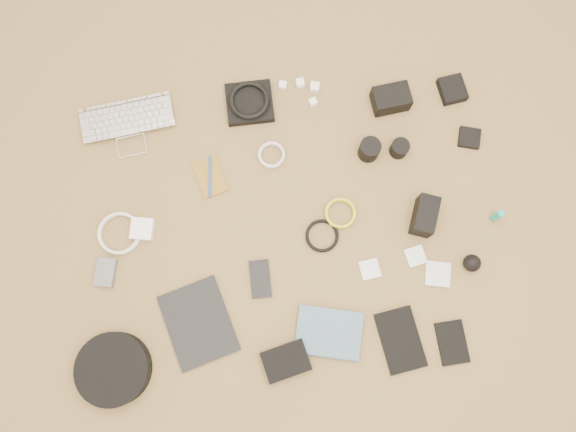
{
  "coord_description": "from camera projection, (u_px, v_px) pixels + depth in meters",
  "views": [
    {
      "loc": [
        -0.02,
        -0.36,
        1.85
      ],
      "look_at": [
        0.0,
        0.03,
        0.02
      ],
      "focal_mm": 35.0,
      "sensor_mm": 36.0,
      "label": 1
    }
  ],
  "objects": [
    {
      "name": "filter_case_left",
      "position": [
        370.0,
        269.0,
        1.85
      ],
      "size": [
        0.07,
        0.07,
        0.01
      ],
      "primitive_type": "cube",
      "rotation": [
        0.0,
        0.0,
        0.15
      ],
      "color": "silver",
      "rests_on": "ground"
    },
    {
      "name": "pen_blue",
      "position": [
        210.0,
        176.0,
        1.9
      ],
      "size": [
        0.02,
        0.15,
        0.01
      ],
      "primitive_type": "cylinder",
      "rotation": [
        1.57,
        0.0,
        -0.06
      ],
      "color": "#1443A7",
      "rests_on": "notebook_olive"
    },
    {
      "name": "charger_d",
      "position": [
        313.0,
        102.0,
        1.96
      ],
      "size": [
        0.03,
        0.03,
        0.02
      ],
      "primitive_type": "cube",
      "rotation": [
        0.0,
        0.0,
        0.38
      ],
      "color": "white",
      "rests_on": "ground"
    },
    {
      "name": "card_reader",
      "position": [
        469.0,
        138.0,
        1.94
      ],
      "size": [
        0.09,
        0.09,
        0.02
      ],
      "primitive_type": "cube",
      "rotation": [
        0.0,
        0.0,
        -0.24
      ],
      "color": "black",
      "rests_on": "ground"
    },
    {
      "name": "lens_pouch",
      "position": [
        452.0,
        90.0,
        1.97
      ],
      "size": [
        0.1,
        0.11,
        0.03
      ],
      "primitive_type": "cube",
      "rotation": [
        0.0,
        0.0,
        0.17
      ],
      "color": "black",
      "rests_on": "ground"
    },
    {
      "name": "headphone_case",
      "position": [
        114.0,
        369.0,
        1.75
      ],
      "size": [
        0.26,
        0.26,
        0.06
      ],
      "primitive_type": "cylinder",
      "rotation": [
        0.0,
        0.0,
        -0.14
      ],
      "color": "black",
      "rests_on": "ground"
    },
    {
      "name": "power_brick",
      "position": [
        142.0,
        229.0,
        1.86
      ],
      "size": [
        0.08,
        0.08,
        0.03
      ],
      "primitive_type": "cube",
      "rotation": [
        0.0,
        0.0,
        -0.15
      ],
      "color": "white",
      "rests_on": "ground"
    },
    {
      "name": "headphones",
      "position": [
        249.0,
        100.0,
        1.93
      ],
      "size": [
        0.19,
        0.19,
        0.02
      ],
      "primitive_type": "torus",
      "rotation": [
        0.0,
        0.0,
        0.4
      ],
      "color": "black",
      "rests_on": "headphone_pouch"
    },
    {
      "name": "flash",
      "position": [
        425.0,
        216.0,
        1.84
      ],
      "size": [
        0.1,
        0.14,
        0.09
      ],
      "primitive_type": "cube",
      "rotation": [
        0.0,
        0.0,
        -0.33
      ],
      "color": "black",
      "rests_on": "ground"
    },
    {
      "name": "filter_case_mid",
      "position": [
        415.0,
        256.0,
        1.86
      ],
      "size": [
        0.07,
        0.07,
        0.01
      ],
      "primitive_type": "cube",
      "rotation": [
        0.0,
        0.0,
        0.23
      ],
      "color": "silver",
      "rests_on": "ground"
    },
    {
      "name": "notebook_olive",
      "position": [
        210.0,
        177.0,
        1.91
      ],
      "size": [
        0.12,
        0.15,
        0.01
      ],
      "primitive_type": "cube",
      "rotation": [
        0.0,
        0.0,
        0.3
      ],
      "color": "brown",
      "rests_on": "ground"
    },
    {
      "name": "lens_a",
      "position": [
        369.0,
        150.0,
        1.9
      ],
      "size": [
        0.09,
        0.09,
        0.08
      ],
      "primitive_type": "cylinder",
      "rotation": [
        0.0,
        0.0,
        0.28
      ],
      "color": "black",
      "rests_on": "ground"
    },
    {
      "name": "air_blower",
      "position": [
        472.0,
        263.0,
        1.83
      ],
      "size": [
        0.07,
        0.07,
        0.06
      ],
      "primitive_type": "sphere",
      "rotation": [
        0.0,
        0.0,
        -0.18
      ],
      "color": "black",
      "rests_on": "ground"
    },
    {
      "name": "drive_case",
      "position": [
        286.0,
        361.0,
        1.77
      ],
      "size": [
        0.16,
        0.13,
        0.04
      ],
      "primitive_type": "cube",
      "rotation": [
        0.0,
        0.0,
        0.26
      ],
      "color": "black",
      "rests_on": "ground"
    },
    {
      "name": "cable_black",
      "position": [
        322.0,
        236.0,
        1.87
      ],
      "size": [
        0.13,
        0.13,
        0.01
      ],
      "primitive_type": "torus",
      "rotation": [
        0.0,
        0.0,
        0.21
      ],
      "color": "black",
      "rests_on": "ground"
    },
    {
      "name": "room_shell",
      "position": [
        287.0,
        23.0,
        0.66
      ],
      "size": [
        4.04,
        4.04,
        2.58
      ],
      "color": "olive",
      "rests_on": "ground"
    },
    {
      "name": "charger_a",
      "position": [
        283.0,
        86.0,
        1.97
      ],
      "size": [
        0.03,
        0.03,
        0.02
      ],
      "primitive_type": "cube",
      "rotation": [
        0.0,
        0.0,
        -0.29
      ],
      "color": "white",
      "rests_on": "ground"
    },
    {
      "name": "charger_c",
      "position": [
        315.0,
        87.0,
        1.97
      ],
      "size": [
        0.04,
        0.04,
        0.03
      ],
      "primitive_type": "cube",
      "rotation": [
        0.0,
        0.0,
        -0.23
      ],
      "color": "white",
      "rests_on": "ground"
    },
    {
      "name": "battery_charger",
      "position": [
        106.0,
        273.0,
        1.84
      ],
      "size": [
        0.08,
        0.1,
        0.03
      ],
      "primitive_type": "cube",
      "rotation": [
        0.0,
        0.0,
        -0.18
      ],
      "color": "#59595E",
      "rests_on": "ground"
    },
    {
      "name": "cable_yellow",
      "position": [
        340.0,
        214.0,
        1.88
      ],
      "size": [
        0.13,
        0.13,
        0.01
      ],
      "primitive_type": "torus",
      "rotation": [
        0.0,
        0.0,
        -0.23
      ],
      "color": "gold",
      "rests_on": "ground"
    },
    {
      "name": "tablet",
      "position": [
        199.0,
        323.0,
        1.81
      ],
      "size": [
        0.27,
        0.3,
        0.01
      ],
      "primitive_type": "cube",
      "rotation": [
        0.0,
        0.0,
        0.3
      ],
      "color": "black",
      "rests_on": "ground"
    },
    {
      "name": "charger_b",
      "position": [
        300.0,
        83.0,
        1.97
      ],
      "size": [
        0.03,
        0.03,
        0.03
      ],
      "primitive_type": "cube",
      "rotation": [
        0.0,
        0.0,
        0.13
      ],
      "color": "white",
      "rests_on": "ground"
    },
    {
      "name": "notebook_black_a",
      "position": [
        400.0,
        340.0,
        1.8
      ],
      "size": [
        0.16,
        0.22,
        0.01
      ],
      "primitive_type": "cube",
      "rotation": [
        0.0,
        0.0,
        0.18
      ],
      "color": "black",
      "rests_on": "ground"
    },
    {
      "name": "lens_cleaner",
      "position": [
        497.0,
        216.0,
        1.85
      ],
      "size": [
        0.03,
        0.03,
        0.08
      ],
      "primitive_type": "cylinder",
      "rotation": [
        0.0,
        0.0,
        -0.11
      ],
      "color": "teal",
      "rests_on": "ground"
    },
    {
      "name": "headphone_pouch",
      "position": [
        250.0,
        103.0,
        1.96
      ],
      "size": [
        0.17,
        0.16,
        0.03
      ],
      "primitive_type": "cube",
      "rotation": [
        0.0,
        0.0,
        0.04
      ],
      "color": "black",
      "rests_on": "ground"
    },
    {
      "name": "dslr_camera",
      "position": [
        391.0,
        99.0,
        1.94
      ],
      "size": [
        0.14,
        0.1,
        0.07
      ],
      "primitive_type": "cube",
      "rotation": [
        0.0,
        0.0,
        0.14
      ],
      "color": "black",
      "rests_on": "ground"
    },
    {
      "name": "laptop",
      "position": [
        130.0,
        131.0,
        1.94
      ],
      "size": [
        0.35,
        0.27,
        0.03
      ],
      "primitive_type": "imported",
      "rotation": [
        0.0,
        0.0,
        0.15
      ],
      "color": "silver",
      "rests_on": "ground"
    },
    {
      "name": "cable_white_a",
      "position": [
        272.0,
        155.0,
        1.93
      ],
      "size": [
        0.12,
        0.12,
        0.01
      ],
      "primitive_type": "torus",
      "rotation": [
        0.0,
        0.0,
        0.41
      ],
      "color": "silver",
      "rests_on": "ground"
    },
    {
      "name": "notebook_black_b",
      "position": [
        452.0,
        343.0,
        1.8
      ],
      "size": [
        0.1,
        0.14,
        0.01
      ],
      "primitive_type": "cube",
      "rotation": [
        0.0,
        0.0,
        0.08
      ],
      "color": "black",
      "rests_on": "ground"
    },
    {
      "name": "lens_b",
      "position": [
        399.0,
        148.0,
        1.91
      ],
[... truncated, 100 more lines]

